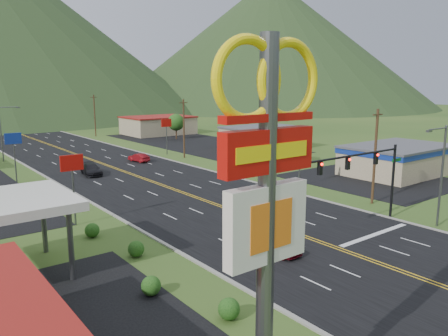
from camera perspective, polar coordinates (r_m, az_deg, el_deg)
pylon_sign at (r=14.01m, az=5.63°, el=-2.22°), size 4.32×0.60×14.00m
traffic_signal at (r=40.13m, az=18.36°, el=0.09°), size 13.10×0.43×7.00m
streetlight_east at (r=42.24m, az=26.43°, el=-0.19°), size 3.28×0.25×9.00m
streetlight_west at (r=79.62m, az=-26.92°, el=4.46°), size 3.28×0.25×9.00m
building_east_near at (r=66.07m, az=21.81°, el=1.22°), size 15.40×10.40×4.10m
building_east_mid at (r=86.44m, az=5.20°, el=3.99°), size 14.40×11.40×4.30m
building_east_far at (r=112.46m, az=-8.60°, el=5.56°), size 16.40×12.40×4.50m
pole_sign_west_a at (r=40.57m, az=-19.21°, el=-0.25°), size 2.00×0.18×6.40m
pole_sign_west_b at (r=61.63m, az=-25.80°, el=2.89°), size 2.00×0.18×6.40m
pole_sign_east_a at (r=53.81m, az=9.91°, el=2.81°), size 2.00×0.18×6.40m
pole_sign_east_b at (r=78.85m, az=-7.53°, el=5.40°), size 2.00×0.18×6.40m
tree_east_a at (r=68.63m, az=7.59°, el=3.61°), size 3.84×3.84×5.82m
tree_east_b at (r=100.99m, az=-6.28°, el=5.95°), size 3.84×3.84×5.82m
utility_pole_a at (r=48.12m, az=19.12°, el=1.51°), size 1.60×0.28×10.00m
utility_pole_b at (r=74.85m, az=-5.27°, el=5.21°), size 1.60×0.28×10.00m
utility_pole_c at (r=110.61m, az=-16.53°, el=6.64°), size 1.60×0.28×10.00m
utility_pole_d at (r=148.55m, az=-22.21°, el=7.26°), size 1.60×0.28×10.00m
mountain_ne at (r=254.47m, az=5.99°, el=15.91°), size 180.00×180.00×70.00m
car_red_near at (r=33.44m, az=6.88°, el=-9.76°), size 1.77×4.25×1.44m
car_dark_mid at (r=63.54m, az=-16.96°, el=-0.20°), size 2.80×5.48×1.52m
car_red_far at (r=72.45m, az=-11.07°, el=1.32°), size 2.11×4.28×1.35m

